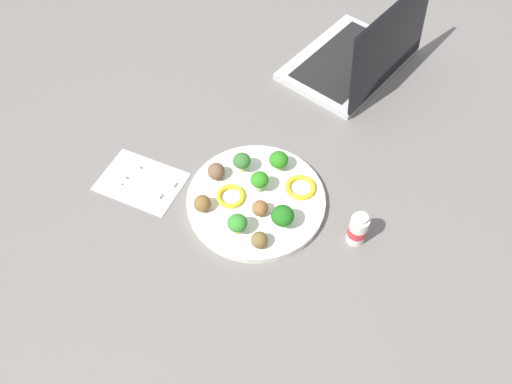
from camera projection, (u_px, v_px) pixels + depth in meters
The scene contains 18 objects.
ground_plane at pixel (256, 202), 1.00m from camera, with size 4.00×4.00×0.00m, color slate.
plate at pixel (256, 200), 1.00m from camera, with size 0.28×0.28×0.02m, color white.
broccoli_floret_front_left at pixel (283, 216), 0.93m from camera, with size 0.04×0.04×0.05m.
broccoli_floret_far_rim at pixel (237, 224), 0.92m from camera, with size 0.04×0.04×0.04m.
broccoli_floret_mid_right at pixel (260, 181), 0.98m from camera, with size 0.04×0.04×0.05m.
broccoli_floret_back_right at pixel (279, 160), 1.01m from camera, with size 0.04×0.04×0.04m.
broccoli_floret_back_left at pixel (242, 161), 1.01m from camera, with size 0.04×0.04×0.05m.
meatball_near_rim at pixel (260, 208), 0.95m from camera, with size 0.03×0.03×0.03m, color brown.
meatball_center at pixel (216, 171), 1.01m from camera, with size 0.04×0.04×0.04m, color brown.
meatball_front_right at pixel (260, 240), 0.91m from camera, with size 0.03×0.03×0.03m, color brown.
meatball_mid_left at pixel (202, 203), 0.96m from camera, with size 0.03×0.03×0.03m, color brown.
pepper_ring_back_left at pixel (231, 196), 0.99m from camera, with size 0.06×0.06×0.01m, color yellow.
pepper_ring_mid_left at pixel (300, 187), 1.00m from camera, with size 0.06×0.06×0.01m, color yellow.
napkin at pixel (141, 181), 1.03m from camera, with size 0.17×0.12×0.01m, color white.
fork at pixel (133, 185), 1.02m from camera, with size 0.12×0.03×0.01m.
knife at pixel (142, 173), 1.04m from camera, with size 0.15×0.03×0.01m.
yogurt_bottle at pixel (358, 229), 0.92m from camera, with size 0.04×0.04×0.08m.
laptop at pixel (359, 58), 1.20m from camera, with size 0.33×0.38×0.22m.
Camera 1 is at (-0.18, 0.54, 0.83)m, focal length 34.60 mm.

